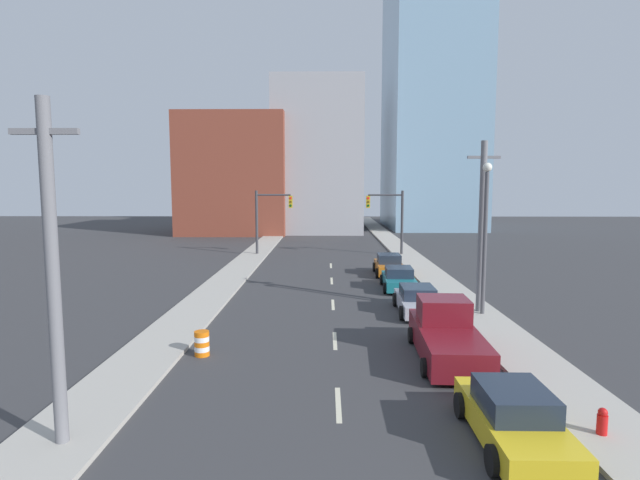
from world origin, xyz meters
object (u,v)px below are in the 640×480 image
traffic_signal_right (392,214)px  street_lamp (485,227)px  sedan_orange (389,265)px  pickup_truck_maroon (446,335)px  fire_hydrant (602,424)px  traffic_signal_left (267,214)px  utility_pole_left_near (53,273)px  sedan_silver (417,300)px  utility_pole_right_mid (482,226)px  sedan_yellow (513,418)px  traffic_barrel (202,343)px  sedan_teal (399,279)px

traffic_signal_right → street_lamp: bearing=-85.5°
sedan_orange → traffic_signal_right: bearing=82.6°
pickup_truck_maroon → sedan_orange: pickup_truck_maroon is taller
fire_hydrant → pickup_truck_maroon: size_ratio=0.14×
traffic_signal_left → sedan_orange: bearing=-45.3°
traffic_signal_right → utility_pole_left_near: bearing=-110.1°
traffic_signal_right → sedan_silver: size_ratio=1.29×
utility_pole_right_mid → sedan_orange: size_ratio=2.02×
street_lamp → pickup_truck_maroon: (-3.19, -5.92, -3.55)m
traffic_signal_left → sedan_orange: (10.02, -10.12, -3.13)m
utility_pole_right_mid → fire_hydrant: utility_pole_right_mid is taller
sedan_yellow → pickup_truck_maroon: 6.32m
traffic_signal_right → sedan_orange: bearing=-98.4°
sedan_silver → sedan_yellow: bearing=-88.5°
traffic_signal_left → traffic_barrel: bearing=-88.4°
street_lamp → utility_pole_right_mid: bearing=91.8°
traffic_signal_right → traffic_barrel: traffic_signal_right is taller
fire_hydrant → traffic_barrel: bearing=152.4°
sedan_yellow → sedan_teal: 18.77m
utility_pole_left_near → sedan_yellow: (11.17, 0.32, -3.68)m
traffic_barrel → sedan_orange: sedan_orange is taller
traffic_barrel → street_lamp: size_ratio=0.13×
traffic_barrel → utility_pole_left_near: bearing=-105.0°
traffic_signal_left → traffic_barrel: (0.79, -27.55, -3.34)m
traffic_signal_left → traffic_signal_right: size_ratio=1.00×
sedan_silver → sedan_orange: 10.89m
sedan_teal → traffic_signal_left: bearing=125.6°
traffic_barrel → street_lamp: 14.28m
traffic_signal_right → traffic_barrel: (-10.72, -27.55, -3.34)m
utility_pole_left_near → sedan_orange: utility_pole_left_near is taller
traffic_signal_right → sedan_orange: traffic_signal_right is taller
traffic_signal_right → utility_pole_left_near: utility_pole_left_near is taller
street_lamp → sedan_silver: size_ratio=1.63×
utility_pole_left_near → sedan_silver: bearing=50.0°
sedan_yellow → sedan_orange: sedan_orange is taller
utility_pole_right_mid → traffic_signal_right: bearing=94.5°
traffic_signal_left → utility_pole_left_near: 34.25m
sedan_yellow → street_lamp: bearing=76.4°
street_lamp → sedan_silver: street_lamp is taller
fire_hydrant → sedan_orange: sedan_orange is taller
pickup_truck_maroon → sedan_teal: bearing=92.5°
traffic_signal_left → sedan_silver: 23.52m
traffic_barrel → traffic_signal_right: bearing=68.7°
pickup_truck_maroon → sedan_orange: (0.02, 17.48, -0.17)m
traffic_signal_right → sedan_yellow: (-1.34, -33.91, -3.15)m
utility_pole_right_mid → pickup_truck_maroon: utility_pole_right_mid is taller
sedan_yellow → sedan_orange: size_ratio=1.06×
utility_pole_left_near → pickup_truck_maroon: 13.32m
sedan_orange → utility_pole_left_near: bearing=-113.6°
sedan_teal → traffic_barrel: bearing=-124.5°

